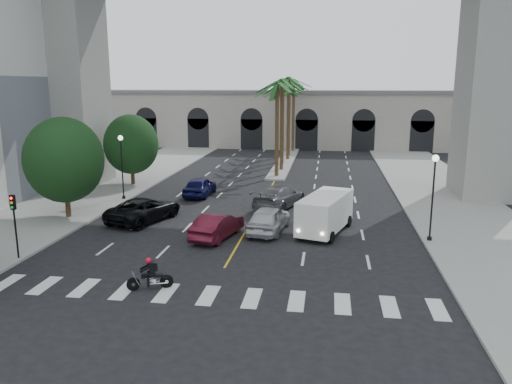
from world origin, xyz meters
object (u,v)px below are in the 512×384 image
cargo_van (325,212)px  car_d (279,196)px  car_a (269,219)px  car_b (217,226)px  lamp_post_right (433,190)px  traffic_signal_far (14,216)px  car_e (200,186)px  car_c (144,209)px  motorcycle_rider (151,275)px  lamp_post_left_far (122,162)px

cargo_van → car_d: bearing=136.5°
car_a → car_d: car_d is taller
car_a → car_b: car_a is taller
lamp_post_right → traffic_signal_far: bearing=-164.0°
car_e → cargo_van: 14.24m
lamp_post_right → car_a: 10.21m
traffic_signal_far → car_c: bearing=66.0°
lamp_post_right → car_d: lamp_post_right is taller
motorcycle_rider → cargo_van: 13.02m
car_a → cargo_van: cargo_van is taller
motorcycle_rider → car_d: size_ratio=0.35×
lamp_post_left_far → motorcycle_rider: size_ratio=2.61×
motorcycle_rider → cargo_van: bearing=31.5°
car_d → car_a: bearing=108.8°
car_d → cargo_van: bearing=138.3°
lamp_post_left_far → car_b: size_ratio=1.13×
lamp_post_left_far → lamp_post_right: (22.80, -8.00, 0.00)m
traffic_signal_far → cargo_van: 18.13m
car_c → lamp_post_right: bearing=-168.1°
lamp_post_left_far → car_a: lamp_post_left_far is taller
motorcycle_rider → car_c: 12.28m
traffic_signal_far → car_c: 9.68m
cargo_van → car_a: bearing=-158.2°
lamp_post_right → car_c: 19.10m
car_b → car_c: size_ratio=0.79×
traffic_signal_far → car_e: (5.70, 17.04, -1.68)m
traffic_signal_far → car_e: traffic_signal_far is taller
car_c → cargo_van: cargo_van is taller
car_d → cargo_van: 7.30m
car_a → car_b: 3.50m
cargo_van → lamp_post_right: bearing=6.5°
lamp_post_left_far → car_d: (12.90, -0.50, -2.36)m
lamp_post_left_far → car_b: bearing=-42.1°
car_b → car_e: 12.20m
motorcycle_rider → cargo_van: size_ratio=0.34×
traffic_signal_far → car_b: (9.80, 5.56, -1.73)m
car_a → car_c: size_ratio=0.84×
car_b → car_d: bearing=-96.2°
lamp_post_left_far → car_d: lamp_post_left_far is taller
traffic_signal_far → cargo_van: traffic_signal_far is taller
lamp_post_right → car_b: (-12.90, -0.94, -2.44)m
car_b → car_e: (-4.10, 11.48, 0.05)m
traffic_signal_far → car_c: (3.88, 8.71, -1.68)m
traffic_signal_far → car_a: bearing=29.9°
car_d → car_e: 7.73m
traffic_signal_far → car_d: (12.80, 14.00, -1.65)m
lamp_post_left_far → car_a: (12.90, -7.15, -2.36)m
car_a → car_e: size_ratio=1.04×
cargo_van → car_e: bearing=155.7°
car_b → car_e: car_e is taller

